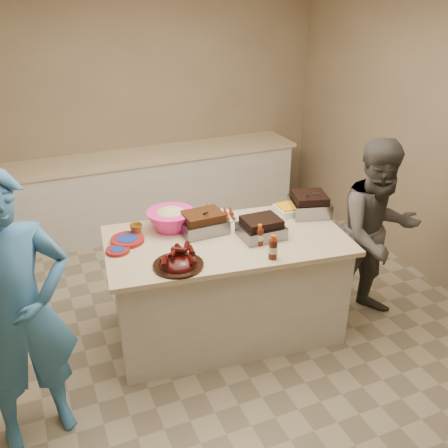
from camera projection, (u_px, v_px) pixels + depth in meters
name	position (u px, v px, depth m)	size (l,w,h in m)	color
room	(219.00, 332.00, 4.20)	(4.50, 5.00, 2.70)	#968161
back_counter	(146.00, 191.00, 5.82)	(3.60, 0.64, 0.90)	silver
island	(226.00, 330.00, 4.22)	(1.85, 0.97, 0.88)	silver
rib_platter	(178.00, 266.00, 3.46)	(0.36, 0.36, 0.14)	#3D0A06
pulled_pork_tray	(203.00, 232.00, 3.94)	(0.35, 0.27, 0.11)	#47230F
brisket_tray	(261.00, 237.00, 3.87)	(0.33, 0.27, 0.10)	black
roasting_pan	(308.00, 214.00, 4.25)	(0.31, 0.31, 0.13)	gray
coleslaw_bowl	(171.00, 229.00, 3.99)	(0.38, 0.38, 0.26)	#FF2C96
sausage_plate	(220.00, 217.00, 4.19)	(0.29, 0.29, 0.05)	silver
mac_cheese_dish	(293.00, 212.00, 4.27)	(0.29, 0.21, 0.08)	yellow
bbq_bottle_a	(272.00, 258.00, 3.56)	(0.06, 0.06, 0.18)	#3F160C
bbq_bottle_b	(259.00, 245.00, 3.74)	(0.06, 0.06, 0.17)	#3F160C
mustard_bottle	(197.00, 228.00, 4.01)	(0.04, 0.04, 0.11)	#FADB00
sauce_bowl	(222.00, 231.00, 3.96)	(0.15, 0.05, 0.15)	silver
plate_stack_large	(128.00, 242.00, 3.79)	(0.25, 0.25, 0.03)	maroon
plate_stack_small	(118.00, 252.00, 3.65)	(0.18, 0.18, 0.02)	maroon
plastic_cup	(137.00, 235.00, 3.89)	(0.10, 0.09, 0.10)	brown
basket_stack	(187.00, 224.00, 4.07)	(0.18, 0.13, 0.09)	maroon
guest_blue	(43.00, 427.00, 3.30)	(0.66, 1.81, 0.43)	teal
guest_gray	(364.00, 313.00, 4.44)	(0.77, 1.59, 0.60)	#514F49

